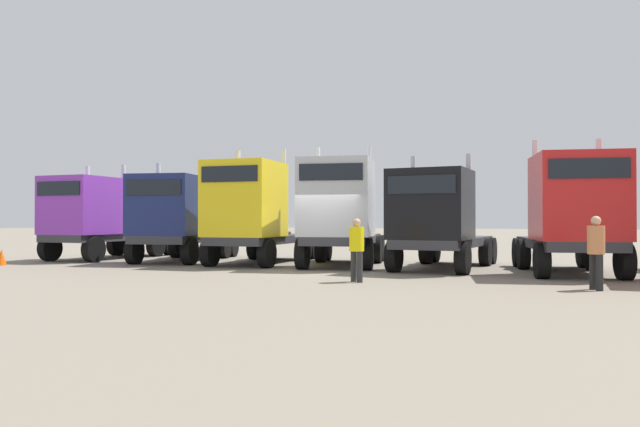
{
  "coord_description": "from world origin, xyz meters",
  "views": [
    {
      "loc": [
        7.97,
        -18.09,
        1.68
      ],
      "look_at": [
        -1.22,
        2.66,
        1.92
      ],
      "focal_mm": 34.01,
      "sensor_mm": 36.0,
      "label": 1
    }
  ],
  "objects_px": {
    "semi_truck_yellow": "(252,212)",
    "traffic_cone_mid": "(1,257)",
    "visitor_with_camera": "(596,247)",
    "semi_truck_silver": "(339,211)",
    "semi_truck_purple": "(93,217)",
    "semi_truck_black": "(437,220)",
    "semi_truck_red": "(574,212)",
    "semi_truck_navy": "(175,218)",
    "visitor_in_hivis": "(357,245)"
  },
  "relations": [
    {
      "from": "semi_truck_red",
      "to": "visitor_with_camera",
      "type": "distance_m",
      "value": 3.92
    },
    {
      "from": "semi_truck_silver",
      "to": "semi_truck_red",
      "type": "relative_size",
      "value": 1.0
    },
    {
      "from": "semi_truck_navy",
      "to": "semi_truck_yellow",
      "type": "relative_size",
      "value": 1.02
    },
    {
      "from": "semi_truck_silver",
      "to": "traffic_cone_mid",
      "type": "distance_m",
      "value": 12.61
    },
    {
      "from": "semi_truck_purple",
      "to": "semi_truck_red",
      "type": "bearing_deg",
      "value": 87.31
    },
    {
      "from": "semi_truck_silver",
      "to": "visitor_with_camera",
      "type": "relative_size",
      "value": 3.46
    },
    {
      "from": "semi_truck_purple",
      "to": "semi_truck_silver",
      "type": "relative_size",
      "value": 1.07
    },
    {
      "from": "semi_truck_purple",
      "to": "visitor_in_hivis",
      "type": "relative_size",
      "value": 3.84
    },
    {
      "from": "semi_truck_red",
      "to": "visitor_in_hivis",
      "type": "height_order",
      "value": "semi_truck_red"
    },
    {
      "from": "semi_truck_purple",
      "to": "visitor_with_camera",
      "type": "distance_m",
      "value": 19.5
    },
    {
      "from": "semi_truck_yellow",
      "to": "traffic_cone_mid",
      "type": "xyz_separation_m",
      "value": [
        -8.38,
        -3.88,
        -1.67
      ]
    },
    {
      "from": "semi_truck_black",
      "to": "visitor_in_hivis",
      "type": "relative_size",
      "value": 3.7
    },
    {
      "from": "semi_truck_black",
      "to": "semi_truck_red",
      "type": "relative_size",
      "value": 1.04
    },
    {
      "from": "semi_truck_purple",
      "to": "semi_truck_silver",
      "type": "distance_m",
      "value": 10.97
    },
    {
      "from": "semi_truck_yellow",
      "to": "semi_truck_black",
      "type": "distance_m",
      "value": 6.89
    },
    {
      "from": "semi_truck_navy",
      "to": "semi_truck_yellow",
      "type": "bearing_deg",
      "value": 76.68
    },
    {
      "from": "semi_truck_red",
      "to": "visitor_in_hivis",
      "type": "distance_m",
      "value": 6.91
    },
    {
      "from": "semi_truck_purple",
      "to": "semi_truck_black",
      "type": "xyz_separation_m",
      "value": [
        14.42,
        0.5,
        -0.11
      ]
    },
    {
      "from": "semi_truck_red",
      "to": "visitor_with_camera",
      "type": "bearing_deg",
      "value": -5.28
    },
    {
      "from": "visitor_in_hivis",
      "to": "semi_truck_purple",
      "type": "bearing_deg",
      "value": 106.72
    },
    {
      "from": "semi_truck_purple",
      "to": "traffic_cone_mid",
      "type": "distance_m",
      "value": 4.07
    },
    {
      "from": "visitor_with_camera",
      "to": "semi_truck_navy",
      "type": "bearing_deg",
      "value": -44.85
    },
    {
      "from": "visitor_in_hivis",
      "to": "semi_truck_silver",
      "type": "bearing_deg",
      "value": 61.0
    },
    {
      "from": "semi_truck_navy",
      "to": "semi_truck_purple",
      "type": "bearing_deg",
      "value": -102.71
    },
    {
      "from": "semi_truck_purple",
      "to": "traffic_cone_mid",
      "type": "bearing_deg",
      "value": -16.23
    },
    {
      "from": "semi_truck_navy",
      "to": "traffic_cone_mid",
      "type": "relative_size",
      "value": 11.13
    },
    {
      "from": "visitor_in_hivis",
      "to": "visitor_with_camera",
      "type": "bearing_deg",
      "value": -51.11
    },
    {
      "from": "semi_truck_yellow",
      "to": "semi_truck_silver",
      "type": "bearing_deg",
      "value": 88.09
    },
    {
      "from": "semi_truck_red",
      "to": "visitor_in_hivis",
      "type": "relative_size",
      "value": 3.57
    },
    {
      "from": "semi_truck_silver",
      "to": "visitor_in_hivis",
      "type": "bearing_deg",
      "value": 14.36
    },
    {
      "from": "semi_truck_navy",
      "to": "semi_truck_red",
      "type": "xyz_separation_m",
      "value": [
        14.51,
        0.15,
        0.15
      ]
    },
    {
      "from": "semi_truck_black",
      "to": "visitor_in_hivis",
      "type": "distance_m",
      "value": 4.74
    },
    {
      "from": "visitor_in_hivis",
      "to": "semi_truck_red",
      "type": "bearing_deg",
      "value": -17.26
    },
    {
      "from": "semi_truck_yellow",
      "to": "visitor_with_camera",
      "type": "bearing_deg",
      "value": 65.84
    },
    {
      "from": "semi_truck_navy",
      "to": "traffic_cone_mid",
      "type": "xyz_separation_m",
      "value": [
        -4.93,
        -3.81,
        -1.45
      ]
    },
    {
      "from": "semi_truck_red",
      "to": "semi_truck_purple",
      "type": "bearing_deg",
      "value": -102.98
    },
    {
      "from": "semi_truck_silver",
      "to": "semi_truck_navy",
      "type": "bearing_deg",
      "value": -100.15
    },
    {
      "from": "semi_truck_purple",
      "to": "semi_truck_silver",
      "type": "bearing_deg",
      "value": 88.88
    },
    {
      "from": "semi_truck_silver",
      "to": "visitor_with_camera",
      "type": "height_order",
      "value": "semi_truck_silver"
    },
    {
      "from": "traffic_cone_mid",
      "to": "visitor_in_hivis",
      "type": "bearing_deg",
      "value": -1.45
    },
    {
      "from": "semi_truck_yellow",
      "to": "traffic_cone_mid",
      "type": "distance_m",
      "value": 9.38
    },
    {
      "from": "semi_truck_purple",
      "to": "visitor_with_camera",
      "type": "height_order",
      "value": "semi_truck_purple"
    },
    {
      "from": "semi_truck_navy",
      "to": "visitor_with_camera",
      "type": "distance_m",
      "value": 15.52
    },
    {
      "from": "semi_truck_purple",
      "to": "visitor_in_hivis",
      "type": "xyz_separation_m",
      "value": [
        13.29,
        -4.05,
        -0.81
      ]
    },
    {
      "from": "visitor_in_hivis",
      "to": "visitor_with_camera",
      "type": "xyz_separation_m",
      "value": [
        5.88,
        0.54,
        0.04
      ]
    },
    {
      "from": "visitor_with_camera",
      "to": "traffic_cone_mid",
      "type": "bearing_deg",
      "value": -30.79
    },
    {
      "from": "semi_truck_silver",
      "to": "visitor_in_hivis",
      "type": "xyz_separation_m",
      "value": [
        2.33,
        -4.51,
        -0.99
      ]
    },
    {
      "from": "visitor_with_camera",
      "to": "semi_truck_silver",
      "type": "bearing_deg",
      "value": -57.1
    },
    {
      "from": "visitor_with_camera",
      "to": "semi_truck_red",
      "type": "bearing_deg",
      "value": -112.78
    },
    {
      "from": "semi_truck_purple",
      "to": "semi_truck_yellow",
      "type": "xyz_separation_m",
      "value": [
        7.54,
        0.18,
        0.18
      ]
    }
  ]
}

